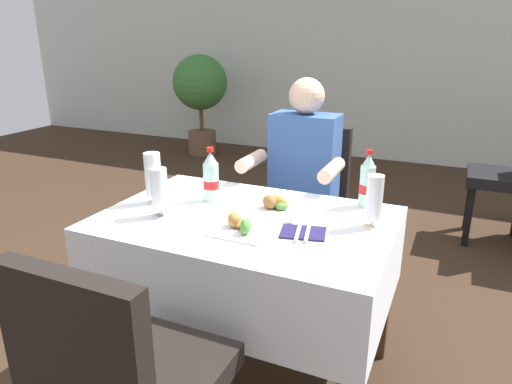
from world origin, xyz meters
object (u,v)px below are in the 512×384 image
(main_dining_table, at_px, (246,255))
(chair_far_diner_seat, at_px, (305,202))
(plate_near_camera, at_px, (241,226))
(cola_bottle_primary, at_px, (367,182))
(seated_diner_far, at_px, (300,181))
(chair_near_camera_side, at_px, (126,379))
(cola_bottle_secondary, at_px, (211,178))
(potted_plant_corner, at_px, (200,89))
(plate_far_diner, at_px, (275,206))
(napkin_cutlery_set, at_px, (303,232))
(beer_glass_right, at_px, (159,192))
(beer_glass_middle, at_px, (153,177))
(beer_glass_left, at_px, (374,201))

(main_dining_table, distance_m, chair_far_diner_seat, 0.79)
(plate_near_camera, bearing_deg, cola_bottle_primary, 50.87)
(chair_far_diner_seat, xyz_separation_m, seated_diner_far, (0.00, -0.11, 0.16))
(chair_near_camera_side, height_order, plate_near_camera, chair_near_camera_side)
(cola_bottle_secondary, xyz_separation_m, potted_plant_corner, (-2.03, 3.33, -0.04))
(plate_far_diner, xyz_separation_m, cola_bottle_primary, (0.35, 0.21, 0.09))
(napkin_cutlery_set, bearing_deg, cola_bottle_primary, 68.41)
(napkin_cutlery_set, bearing_deg, main_dining_table, 167.39)
(plate_near_camera, bearing_deg, main_dining_table, 107.91)
(plate_near_camera, relative_size, potted_plant_corner, 0.18)
(chair_far_diner_seat, xyz_separation_m, cola_bottle_primary, (0.43, -0.46, 0.31))
(plate_far_diner, bearing_deg, napkin_cutlery_set, -43.87)
(plate_far_diner, distance_m, beer_glass_right, 0.49)
(seated_diner_far, xyz_separation_m, potted_plant_corner, (-2.27, 2.76, 0.11))
(seated_diner_far, height_order, plate_near_camera, seated_diner_far)
(beer_glass_right, height_order, potted_plant_corner, potted_plant_corner)
(chair_far_diner_seat, height_order, napkin_cutlery_set, chair_far_diner_seat)
(chair_near_camera_side, relative_size, potted_plant_corner, 0.78)
(main_dining_table, relative_size, plate_far_diner, 4.67)
(plate_far_diner, bearing_deg, chair_far_diner_seat, 96.68)
(beer_glass_middle, bearing_deg, plate_near_camera, -14.05)
(beer_glass_right, bearing_deg, potted_plant_corner, 118.33)
(plate_far_diner, xyz_separation_m, potted_plant_corner, (-2.34, 3.32, 0.05))
(chair_far_diner_seat, distance_m, napkin_cutlery_set, 0.92)
(main_dining_table, bearing_deg, chair_near_camera_side, -90.00)
(chair_far_diner_seat, bearing_deg, beer_glass_middle, -119.20)
(plate_far_diner, bearing_deg, beer_glass_right, -147.74)
(chair_near_camera_side, bearing_deg, potted_plant_corner, 118.06)
(plate_far_diner, xyz_separation_m, beer_glass_left, (0.42, -0.01, 0.09))
(beer_glass_middle, distance_m, cola_bottle_primary, 0.94)
(main_dining_table, height_order, potted_plant_corner, potted_plant_corner)
(plate_near_camera, relative_size, napkin_cutlery_set, 1.13)
(plate_far_diner, bearing_deg, potted_plant_corner, 125.14)
(potted_plant_corner, bearing_deg, chair_near_camera_side, -61.94)
(main_dining_table, xyz_separation_m, beer_glass_left, (0.50, 0.11, 0.28))
(cola_bottle_secondary, bearing_deg, napkin_cutlery_set, -19.91)
(cola_bottle_primary, bearing_deg, cola_bottle_secondary, -162.01)
(plate_far_diner, relative_size, napkin_cutlery_set, 1.31)
(main_dining_table, height_order, cola_bottle_secondary, cola_bottle_secondary)
(plate_near_camera, xyz_separation_m, beer_glass_right, (-0.37, -0.00, 0.09))
(beer_glass_right, height_order, cola_bottle_primary, cola_bottle_primary)
(cola_bottle_secondary, bearing_deg, main_dining_table, -27.60)
(cola_bottle_primary, bearing_deg, main_dining_table, -141.81)
(beer_glass_right, bearing_deg, chair_near_camera_side, -63.44)
(beer_glass_middle, height_order, cola_bottle_primary, cola_bottle_primary)
(chair_far_diner_seat, distance_m, potted_plant_corner, 3.50)
(beer_glass_left, distance_m, napkin_cutlery_set, 0.30)
(plate_near_camera, height_order, cola_bottle_secondary, cola_bottle_secondary)
(beer_glass_middle, bearing_deg, cola_bottle_primary, 21.55)
(napkin_cutlery_set, bearing_deg, beer_glass_left, 36.85)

